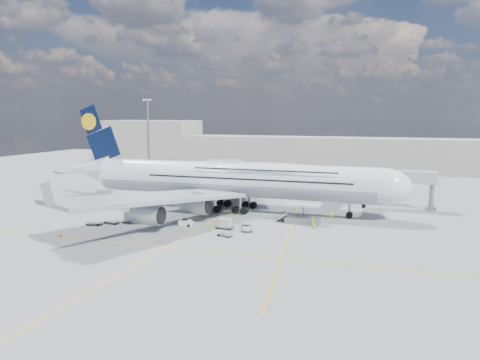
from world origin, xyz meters
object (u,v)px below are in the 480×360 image
(crew_tug, at_px, (212,227))
(cone_wing_left_inner, at_px, (245,193))
(catering_truck_outer, at_px, (209,178))
(dolly_nose_far, at_px, (225,235))
(dolly_row_a, at_px, (94,223))
(crew_loader, at_px, (285,215))
(crew_wing, at_px, (131,209))
(dolly_nose_near, at_px, (225,223))
(jet_bridge, at_px, (378,178))
(airliner, at_px, (233,179))
(dolly_row_b, at_px, (155,217))
(cone_wing_right_outer, at_px, (61,235))
(light_mast, at_px, (148,138))
(service_van, at_px, (247,227))
(cone_nose, at_px, (389,218))
(dolly_row_c, at_px, (112,222))
(crew_nose, at_px, (332,215))
(cone_wing_right_inner, at_px, (205,218))
(crew_van, at_px, (313,223))
(cone_wing_left_outer, at_px, (193,187))
(catering_truck_inner, at_px, (246,188))
(baggage_tug, at_px, (185,223))
(dolly_back, at_px, (131,216))
(cone_tail, at_px, (88,200))

(crew_tug, height_order, cone_wing_left_inner, crew_tug)
(catering_truck_outer, bearing_deg, dolly_nose_far, -33.58)
(dolly_row_a, height_order, crew_loader, crew_loader)
(crew_wing, bearing_deg, dolly_nose_near, -94.69)
(jet_bridge, relative_size, dolly_nose_near, 6.01)
(airliner, relative_size, dolly_row_b, 25.29)
(dolly_nose_near, distance_m, cone_wing_right_outer, 28.36)
(dolly_row_a, bearing_deg, light_mast, 95.86)
(cone_wing_left_inner, bearing_deg, crew_loader, -56.93)
(service_van, relative_size, cone_nose, 7.35)
(dolly_row_c, xyz_separation_m, crew_nose, (39.21, 17.29, 0.58))
(crew_loader, height_order, cone_wing_right_inner, crew_loader)
(crew_van, height_order, cone_wing_left_inner, crew_van)
(crew_nose, bearing_deg, catering_truck_outer, 105.28)
(service_van, height_order, cone_wing_left_outer, service_van)
(dolly_row_a, height_order, cone_wing_right_outer, cone_wing_right_outer)
(dolly_row_b, xyz_separation_m, catering_truck_inner, (8.92, 31.02, 1.56))
(jet_bridge, height_order, crew_wing, jet_bridge)
(catering_truck_inner, relative_size, crew_loader, 3.82)
(baggage_tug, distance_m, cone_wing_right_outer, 21.70)
(cone_nose, xyz_separation_m, cone_wing_right_inner, (-34.72, -11.36, -0.02))
(dolly_nose_far, relative_size, crew_wing, 1.91)
(dolly_back, bearing_deg, catering_truck_outer, 67.28)
(dolly_row_c, bearing_deg, crew_van, 27.09)
(dolly_back, relative_size, baggage_tug, 1.56)
(jet_bridge, distance_m, catering_truck_outer, 54.82)
(crew_wing, bearing_deg, light_mast, 36.64)
(crew_van, distance_m, crew_tug, 18.46)
(dolly_nose_near, bearing_deg, light_mast, 135.89)
(baggage_tug, bearing_deg, cone_wing_right_outer, -145.60)
(service_van, xyz_separation_m, crew_tug, (-5.56, -2.85, 0.17))
(cone_wing_left_outer, bearing_deg, dolly_nose_near, -59.11)
(dolly_row_c, distance_m, catering_truck_inner, 40.18)
(airliner, distance_m, crew_van, 22.98)
(dolly_back, height_order, crew_van, dolly_back)
(light_mast, relative_size, crew_wing, 16.55)
(catering_truck_outer, distance_m, cone_tail, 38.87)
(dolly_row_b, distance_m, dolly_row_c, 8.59)
(dolly_row_b, distance_m, catering_truck_inner, 32.31)
(dolly_back, relative_size, cone_wing_right_outer, 6.39)
(dolly_row_a, bearing_deg, crew_van, 0.92)
(crew_loader, bearing_deg, baggage_tug, -117.80)
(cone_wing_right_outer, bearing_deg, catering_truck_inner, 70.21)
(dolly_row_b, bearing_deg, cone_wing_right_outer, -134.70)
(cone_nose, bearing_deg, baggage_tug, -152.85)
(catering_truck_outer, bearing_deg, jet_bridge, 6.05)
(jet_bridge, xyz_separation_m, cone_wing_right_outer, (-49.96, -41.19, -6.56))
(dolly_row_c, relative_size, cone_wing_right_inner, 5.73)
(crew_van, distance_m, cone_nose, 18.03)
(dolly_nose_near, distance_m, catering_truck_inner, 35.14)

